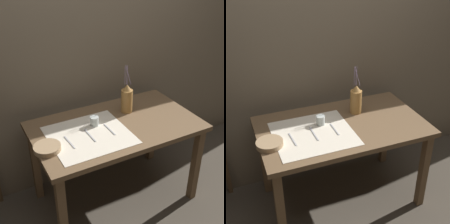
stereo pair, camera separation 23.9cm
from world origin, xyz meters
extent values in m
plane|color=#473F35|center=(0.00, 0.00, 0.00)|extent=(12.00, 12.00, 0.00)
cube|color=#6B5E4C|center=(0.00, 0.50, 1.20)|extent=(7.00, 0.06, 2.40)
cube|color=brown|center=(0.00, 0.00, 0.74)|extent=(1.32, 0.78, 0.04)
cube|color=brown|center=(-0.60, -0.33, 0.36)|extent=(0.06, 0.06, 0.72)
cube|color=brown|center=(0.60, -0.33, 0.36)|extent=(0.06, 0.06, 0.72)
cube|color=brown|center=(-0.60, 0.33, 0.36)|extent=(0.06, 0.06, 0.72)
cube|color=brown|center=(0.60, 0.33, 0.36)|extent=(0.06, 0.06, 0.72)
cube|color=beige|center=(-0.25, -0.04, 0.76)|extent=(0.59, 0.55, 0.00)
cylinder|color=olive|center=(0.18, 0.14, 0.86)|extent=(0.10, 0.10, 0.20)
cone|color=olive|center=(0.18, 0.14, 0.98)|extent=(0.07, 0.07, 0.05)
cylinder|color=slate|center=(0.17, 0.13, 1.08)|extent=(0.02, 0.03, 0.14)
cylinder|color=slate|center=(0.19, 0.13, 1.10)|extent=(0.04, 0.02, 0.17)
cylinder|color=slate|center=(0.17, 0.16, 1.08)|extent=(0.01, 0.01, 0.15)
cylinder|color=slate|center=(0.19, 0.15, 1.09)|extent=(0.02, 0.02, 0.16)
cylinder|color=#9E7F5B|center=(-0.58, -0.08, 0.78)|extent=(0.19, 0.19, 0.04)
cylinder|color=#B7C1BC|center=(-0.15, 0.06, 0.80)|extent=(0.07, 0.07, 0.07)
cube|color=#A8A8AD|center=(-0.42, -0.07, 0.77)|extent=(0.02, 0.17, 0.00)
cube|color=#A8A8AD|center=(-0.25, -0.06, 0.77)|extent=(0.01, 0.17, 0.00)
sphere|color=#A8A8AD|center=(-0.25, 0.03, 0.77)|extent=(0.02, 0.02, 0.02)
cube|color=#A8A8AD|center=(-0.08, -0.05, 0.77)|extent=(0.01, 0.17, 0.00)
camera|label=1|loc=(-1.02, -1.84, 2.04)|focal=50.00mm
camera|label=2|loc=(-0.81, -1.94, 2.04)|focal=50.00mm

